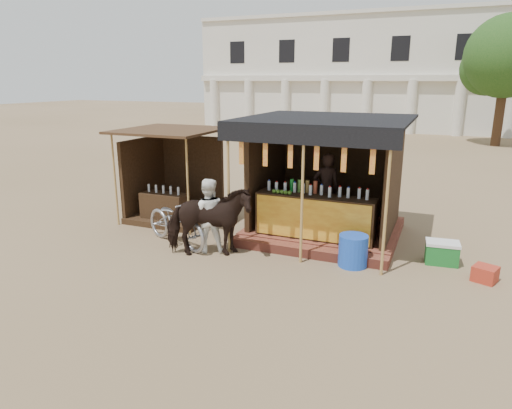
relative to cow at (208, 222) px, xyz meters
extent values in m
plane|color=#846B4C|center=(0.88, -1.15, -0.75)|extent=(120.00, 120.00, 0.00)
cube|color=brown|center=(1.88, 2.35, -0.64)|extent=(3.40, 2.80, 0.22)
cube|color=brown|center=(1.88, 0.80, -0.65)|extent=(3.40, 0.35, 0.20)
cube|color=#392415|center=(1.88, 1.40, -0.06)|extent=(2.60, 0.55, 0.95)
cube|color=#BF7116|center=(1.88, 1.11, -0.06)|extent=(2.50, 0.02, 0.88)
cube|color=#392415|center=(1.88, 3.60, 0.72)|extent=(3.00, 0.12, 2.50)
cube|color=#392415|center=(0.38, 2.35, 0.72)|extent=(0.12, 2.50, 2.50)
cube|color=#392415|center=(3.38, 2.35, 0.72)|extent=(0.12, 2.50, 2.50)
cube|color=black|center=(1.88, 2.15, 2.00)|extent=(3.60, 3.60, 0.06)
cube|color=black|center=(1.88, 0.37, 1.82)|extent=(3.60, 0.06, 0.36)
cylinder|color=tan|center=(0.28, 0.40, 0.62)|extent=(0.06, 0.06, 2.75)
cylinder|color=tan|center=(1.88, 0.40, 0.62)|extent=(0.06, 0.06, 2.75)
cylinder|color=tan|center=(3.48, 0.40, 0.62)|extent=(0.06, 0.06, 2.75)
cube|color=red|center=(0.58, 0.40, 1.45)|extent=(0.10, 0.02, 0.55)
cube|color=red|center=(1.10, 0.40, 1.45)|extent=(0.10, 0.02, 0.55)
cube|color=red|center=(1.62, 0.40, 1.45)|extent=(0.10, 0.02, 0.55)
cube|color=red|center=(2.14, 0.40, 1.45)|extent=(0.10, 0.02, 0.55)
cube|color=red|center=(2.66, 0.40, 1.45)|extent=(0.10, 0.02, 0.55)
cube|color=red|center=(3.18, 0.40, 1.45)|extent=(0.10, 0.02, 0.55)
imported|color=black|center=(1.85, 2.45, 0.33)|extent=(0.73, 0.59, 1.72)
cube|color=#392415|center=(-2.12, 2.05, -0.68)|extent=(2.00, 2.00, 0.15)
cube|color=#392415|center=(-2.12, 3.00, 0.30)|extent=(1.90, 0.10, 2.10)
cube|color=#392415|center=(-3.07, 2.05, 0.30)|extent=(0.10, 1.90, 2.10)
cube|color=#472D19|center=(-2.12, 1.95, 1.60)|extent=(2.40, 2.40, 0.06)
cylinder|color=tan|center=(-3.17, 1.00, 0.42)|extent=(0.05, 0.05, 2.35)
cylinder|color=tan|center=(-1.07, 1.00, 0.42)|extent=(0.05, 0.05, 2.35)
cube|color=#392415|center=(-2.12, 1.55, -0.35)|extent=(1.20, 0.50, 0.80)
imported|color=black|center=(0.00, 0.00, 0.00)|extent=(1.96, 1.48, 1.50)
imported|color=#95969D|center=(-1.00, 0.32, -0.21)|extent=(2.17, 1.47, 1.08)
imported|color=white|center=(-0.14, 0.24, 0.05)|extent=(0.95, 0.86, 1.60)
cylinder|color=blue|center=(2.89, 0.63, -0.43)|extent=(0.69, 0.69, 0.64)
cube|color=#A72D1B|center=(5.27, 0.85, -0.61)|extent=(0.50, 0.49, 0.29)
cube|color=#197029|center=(4.51, 1.45, -0.55)|extent=(0.66, 0.48, 0.40)
cube|color=white|center=(4.51, 1.45, -0.32)|extent=(0.68, 0.50, 0.06)
cube|color=silver|center=(-1.12, 28.85, 3.25)|extent=(26.00, 7.00, 8.00)
cube|color=silver|center=(-1.12, 25.25, 2.95)|extent=(26.00, 0.50, 0.40)
cube|color=silver|center=(-1.12, 25.35, 7.30)|extent=(26.00, 0.30, 0.25)
cylinder|color=silver|center=(-13.12, 25.25, 1.05)|extent=(0.70, 0.70, 3.60)
cylinder|color=silver|center=(-10.12, 25.25, 1.05)|extent=(0.70, 0.70, 3.60)
cylinder|color=silver|center=(-7.12, 25.25, 1.05)|extent=(0.70, 0.70, 3.60)
cylinder|color=silver|center=(-4.12, 25.25, 1.05)|extent=(0.70, 0.70, 3.60)
cylinder|color=silver|center=(-1.12, 25.25, 1.05)|extent=(0.70, 0.70, 3.60)
cylinder|color=silver|center=(1.88, 25.25, 1.05)|extent=(0.70, 0.70, 3.60)
cylinder|color=silver|center=(4.88, 25.25, 1.05)|extent=(0.70, 0.70, 3.60)
cylinder|color=silver|center=(7.88, 25.25, 1.05)|extent=(0.70, 0.70, 3.60)
cylinder|color=#382314|center=(6.88, 20.85, 1.25)|extent=(0.50, 0.50, 4.00)
sphere|color=#30521C|center=(6.88, 20.85, 4.05)|extent=(4.40, 4.40, 4.40)
sphere|color=#30521C|center=(6.08, 21.45, 3.45)|extent=(2.99, 2.99, 2.99)
camera|label=1|loc=(4.38, -7.90, 2.83)|focal=32.00mm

